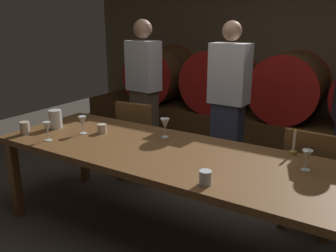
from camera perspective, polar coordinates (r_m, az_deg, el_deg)
ground_plane at (r=2.99m, az=5.15°, el=-17.57°), size 9.05×9.05×0.00m
back_wall at (r=5.37m, az=20.73°, el=12.30°), size 6.96×0.24×2.71m
barrel_shelf at (r=5.04m, az=18.10°, el=-1.04°), size 6.27×0.90×0.42m
wine_barrel_far_left at (r=5.67m, az=-1.21°, el=8.37°), size 0.88×0.85×0.88m
wine_barrel_left at (r=5.19m, az=8.33°, el=7.41°), size 0.88×0.85×0.88m
wine_barrel_center at (r=4.89m, az=19.06°, el=6.08°), size 0.88×0.85×0.88m
dining_table at (r=2.65m, az=0.64°, el=-5.39°), size 2.86×0.95×0.74m
chair_left at (r=3.74m, az=-4.65°, el=-1.85°), size 0.45×0.45×0.88m
chair_right at (r=3.06m, az=22.03°, el=-7.49°), size 0.42×0.42×0.88m
guest_left at (r=4.29m, az=-3.93°, el=5.88°), size 0.40×0.28×1.69m
guest_center at (r=3.68m, az=9.72°, el=3.58°), size 0.39×0.25×1.68m
candle_center at (r=2.72m, az=19.62°, el=-3.25°), size 0.05×0.05×0.20m
pitcher at (r=3.34m, az=-17.71°, el=1.08°), size 0.11×0.11×0.16m
wine_glass_far_left at (r=3.01m, az=-18.94°, el=-0.26°), size 0.06×0.06×0.16m
wine_glass_center_left at (r=3.10m, az=-13.65°, el=0.66°), size 0.07×0.07×0.15m
wine_glass_center_right at (r=2.92m, az=-0.49°, el=0.32°), size 0.08×0.08×0.16m
wine_glass_far_right at (r=2.46m, az=21.54°, el=-4.50°), size 0.07×0.07×0.14m
cup_left at (r=3.26m, az=-22.11°, el=-0.29°), size 0.08×0.08×0.11m
cup_center at (r=3.11m, az=-10.62°, el=-0.38°), size 0.08×0.08×0.08m
cup_right at (r=2.13m, az=6.05°, el=-8.30°), size 0.07×0.07×0.09m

